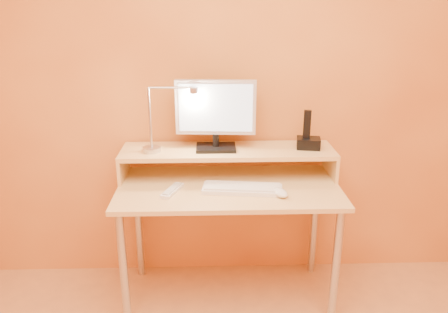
{
  "coord_description": "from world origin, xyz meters",
  "views": [
    {
      "loc": [
        -0.09,
        -1.01,
        1.67
      ],
      "look_at": [
        -0.03,
        1.13,
        0.91
      ],
      "focal_mm": 35.23,
      "sensor_mm": 36.0,
      "label": 1
    }
  ],
  "objects_px": {
    "lamp_base": "(152,149)",
    "keyboard": "(242,189)",
    "remote_control": "(172,191)",
    "phone_dock": "(308,143)",
    "monitor_panel": "(216,107)",
    "mouse": "(280,192)"
  },
  "relations": [
    {
      "from": "lamp_base",
      "to": "keyboard",
      "type": "xyz_separation_m",
      "value": [
        0.49,
        -0.2,
        -0.16
      ]
    },
    {
      "from": "keyboard",
      "to": "remote_control",
      "type": "height_order",
      "value": "keyboard"
    },
    {
      "from": "lamp_base",
      "to": "keyboard",
      "type": "height_order",
      "value": "lamp_base"
    },
    {
      "from": "lamp_base",
      "to": "phone_dock",
      "type": "bearing_deg",
      "value": 1.95
    },
    {
      "from": "monitor_panel",
      "to": "mouse",
      "type": "xyz_separation_m",
      "value": [
        0.32,
        -0.3,
        -0.38
      ]
    },
    {
      "from": "lamp_base",
      "to": "remote_control",
      "type": "distance_m",
      "value": 0.29
    },
    {
      "from": "monitor_panel",
      "to": "keyboard",
      "type": "distance_m",
      "value": 0.47
    },
    {
      "from": "monitor_panel",
      "to": "lamp_base",
      "type": "distance_m",
      "value": 0.42
    },
    {
      "from": "lamp_base",
      "to": "remote_control",
      "type": "bearing_deg",
      "value": -58.24
    },
    {
      "from": "phone_dock",
      "to": "mouse",
      "type": "relative_size",
      "value": 1.14
    },
    {
      "from": "phone_dock",
      "to": "remote_control",
      "type": "relative_size",
      "value": 0.69
    },
    {
      "from": "monitor_panel",
      "to": "remote_control",
      "type": "xyz_separation_m",
      "value": [
        -0.23,
        -0.24,
        -0.39
      ]
    },
    {
      "from": "phone_dock",
      "to": "keyboard",
      "type": "xyz_separation_m",
      "value": [
        -0.39,
        -0.23,
        -0.18
      ]
    },
    {
      "from": "phone_dock",
      "to": "mouse",
      "type": "height_order",
      "value": "phone_dock"
    },
    {
      "from": "mouse",
      "to": "remote_control",
      "type": "xyz_separation_m",
      "value": [
        -0.56,
        0.06,
        -0.01
      ]
    },
    {
      "from": "keyboard",
      "to": "mouse",
      "type": "distance_m",
      "value": 0.2
    },
    {
      "from": "mouse",
      "to": "remote_control",
      "type": "distance_m",
      "value": 0.56
    },
    {
      "from": "monitor_panel",
      "to": "mouse",
      "type": "relative_size",
      "value": 3.87
    },
    {
      "from": "keyboard",
      "to": "remote_control",
      "type": "distance_m",
      "value": 0.37
    },
    {
      "from": "phone_dock",
      "to": "mouse",
      "type": "bearing_deg",
      "value": -114.55
    },
    {
      "from": "remote_control",
      "to": "keyboard",
      "type": "bearing_deg",
      "value": 21.9
    },
    {
      "from": "remote_control",
      "to": "mouse",
      "type": "bearing_deg",
      "value": 14.95
    }
  ]
}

